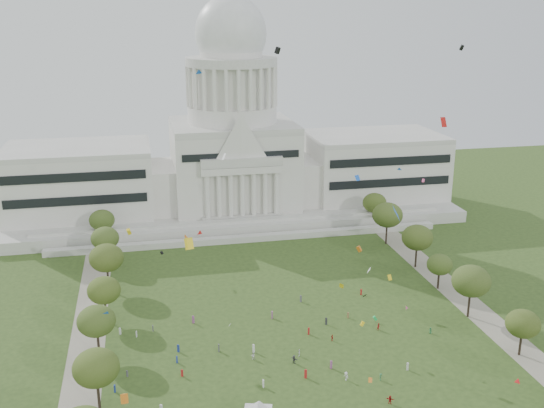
% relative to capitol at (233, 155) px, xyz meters
% --- Properties ---
extents(ground, '(400.00, 400.00, 0.00)m').
position_rel_capitol_xyz_m(ground, '(0.00, -113.59, -22.30)').
color(ground, '#30461C').
rests_on(ground, ground).
extents(capitol, '(160.00, 64.50, 91.30)m').
position_rel_capitol_xyz_m(capitol, '(0.00, 0.00, 0.00)').
color(capitol, '#B9B6AE').
rests_on(capitol, ground).
extents(path_left, '(8.00, 160.00, 0.04)m').
position_rel_capitol_xyz_m(path_left, '(-48.00, -83.59, -22.28)').
color(path_left, gray).
rests_on(path_left, ground).
extents(path_right, '(8.00, 160.00, 0.04)m').
position_rel_capitol_xyz_m(path_right, '(48.00, -83.59, -22.28)').
color(path_right, gray).
rests_on(path_right, ground).
extents(row_tree_l_1, '(8.86, 8.86, 12.59)m').
position_rel_capitol_xyz_m(row_tree_l_1, '(-44.07, -116.55, -13.34)').
color(row_tree_l_1, black).
rests_on(row_tree_l_1, ground).
extents(row_tree_r_1, '(7.58, 7.58, 10.78)m').
position_rel_capitol_xyz_m(row_tree_r_1, '(46.22, -115.34, -14.64)').
color(row_tree_r_1, black).
rests_on(row_tree_r_1, ground).
extents(row_tree_l_2, '(8.42, 8.42, 11.97)m').
position_rel_capitol_xyz_m(row_tree_l_2, '(-45.04, -96.29, -13.79)').
color(row_tree_l_2, black).
rests_on(row_tree_l_2, ground).
extents(row_tree_r_2, '(9.55, 9.55, 13.58)m').
position_rel_capitol_xyz_m(row_tree_r_2, '(44.17, -96.15, -12.64)').
color(row_tree_r_2, black).
rests_on(row_tree_r_2, ground).
extents(row_tree_l_3, '(8.12, 8.12, 11.55)m').
position_rel_capitol_xyz_m(row_tree_l_3, '(-44.09, -79.67, -14.09)').
color(row_tree_l_3, black).
rests_on(row_tree_l_3, ground).
extents(row_tree_r_3, '(7.01, 7.01, 9.98)m').
position_rel_capitol_xyz_m(row_tree_r_3, '(44.40, -79.10, -15.21)').
color(row_tree_r_3, black).
rests_on(row_tree_r_3, ground).
extents(row_tree_l_4, '(9.29, 9.29, 13.21)m').
position_rel_capitol_xyz_m(row_tree_l_4, '(-44.08, -61.17, -12.90)').
color(row_tree_l_4, black).
rests_on(row_tree_l_4, ground).
extents(row_tree_r_4, '(9.19, 9.19, 13.06)m').
position_rel_capitol_xyz_m(row_tree_r_4, '(44.76, -63.55, -13.01)').
color(row_tree_r_4, black).
rests_on(row_tree_r_4, ground).
extents(row_tree_l_5, '(8.33, 8.33, 11.85)m').
position_rel_capitol_xyz_m(row_tree_l_5, '(-45.22, -42.58, -13.88)').
color(row_tree_l_5, black).
rests_on(row_tree_l_5, ground).
extents(row_tree_r_5, '(9.82, 9.82, 13.96)m').
position_rel_capitol_xyz_m(row_tree_r_5, '(43.49, -43.40, -12.37)').
color(row_tree_r_5, black).
rests_on(row_tree_r_5, ground).
extents(row_tree_l_6, '(8.19, 8.19, 11.64)m').
position_rel_capitol_xyz_m(row_tree_l_6, '(-46.87, -24.45, -14.02)').
color(row_tree_l_6, black).
rests_on(row_tree_l_6, ground).
extents(row_tree_r_6, '(8.42, 8.42, 11.97)m').
position_rel_capitol_xyz_m(row_tree_r_6, '(45.96, -25.46, -13.79)').
color(row_tree_r_6, black).
rests_on(row_tree_r_6, ground).
extents(event_tent, '(8.86, 8.86, 4.03)m').
position_rel_capitol_xyz_m(event_tent, '(-15.14, -127.02, -19.17)').
color(event_tent, '#4C4C4C').
rests_on(event_tent, ground).
extents(person_0, '(0.84, 0.91, 1.56)m').
position_rel_capitol_xyz_m(person_0, '(31.21, -102.19, -21.51)').
color(person_0, '#33723F').
rests_on(person_0, ground).
extents(person_2, '(0.95, 0.66, 1.81)m').
position_rel_capitol_xyz_m(person_2, '(19.82, -98.09, -21.39)').
color(person_2, '#B21E1E').
rests_on(person_2, ground).
extents(person_3, '(1.12, 1.37, 1.88)m').
position_rel_capitol_xyz_m(person_3, '(5.38, -116.92, -21.35)').
color(person_3, silver).
rests_on(person_3, ground).
extents(person_4, '(0.69, 1.07, 1.70)m').
position_rel_capitol_xyz_m(person_4, '(-1.74, -105.70, -21.44)').
color(person_4, silver).
rests_on(person_4, ground).
extents(person_5, '(1.67, 1.85, 1.93)m').
position_rel_capitol_xyz_m(person_5, '(-3.57, -108.30, -21.33)').
color(person_5, '#4C4C51').
rests_on(person_5, ground).
extents(person_8, '(0.96, 0.65, 1.87)m').
position_rel_capitol_xyz_m(person_8, '(-11.99, -104.89, -21.36)').
color(person_8, silver).
rests_on(person_8, ground).
extents(person_9, '(1.07, 1.12, 1.59)m').
position_rel_capitol_xyz_m(person_9, '(12.39, -118.48, -21.50)').
color(person_9, '#33723F').
rests_on(person_9, ground).
extents(person_10, '(0.61, 0.98, 1.59)m').
position_rel_capitol_xyz_m(person_10, '(7.41, -100.72, -21.50)').
color(person_10, '#B21E1E').
rests_on(person_10, ground).
extents(person_11, '(1.72, 1.40, 1.75)m').
position_rel_capitol_xyz_m(person_11, '(11.17, -126.53, -21.42)').
color(person_11, '#B21E1E').
rests_on(person_11, ground).
extents(distant_crowd, '(64.13, 42.29, 1.94)m').
position_rel_capitol_xyz_m(distant_crowd, '(-12.46, -99.30, -21.42)').
color(distant_crowd, navy).
rests_on(distant_crowd, ground).
extents(kite_swarm, '(92.84, 97.99, 64.17)m').
position_rel_capitol_xyz_m(kite_swarm, '(3.29, -107.39, 1.80)').
color(kite_swarm, '#E54C8C').
rests_on(kite_swarm, ground).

